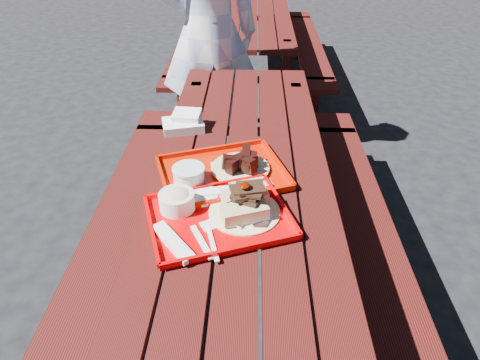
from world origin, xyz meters
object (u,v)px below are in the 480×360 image
(near_tray, at_px, (217,209))
(person, at_px, (208,34))
(picnic_table_far, at_px, (250,30))
(picnic_table_near, at_px, (241,209))
(far_tray, at_px, (221,172))

(near_tray, distance_m, person, 1.66)
(picnic_table_far, bearing_deg, near_tray, -91.47)
(person, bearing_deg, picnic_table_near, 89.30)
(picnic_table_near, xyz_separation_m, far_tray, (-0.08, -0.03, 0.22))
(picnic_table_near, xyz_separation_m, near_tray, (-0.08, -0.28, 0.23))
(near_tray, bearing_deg, picnic_table_far, 88.53)
(picnic_table_near, height_order, far_tray, far_tray)
(picnic_table_near, height_order, person, person)
(picnic_table_near, relative_size, picnic_table_far, 1.00)
(picnic_table_far, distance_m, near_tray, 3.09)
(near_tray, distance_m, far_tray, 0.25)
(near_tray, bearing_deg, picnic_table_near, 74.39)
(far_tray, height_order, person, person)
(far_tray, bearing_deg, near_tray, -89.47)
(picnic_table_far, distance_m, person, 1.50)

